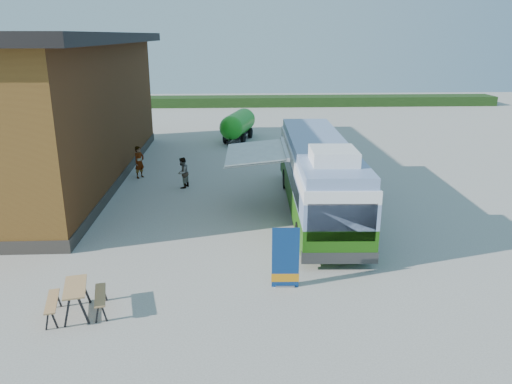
{
  "coord_description": "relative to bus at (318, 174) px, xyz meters",
  "views": [
    {
      "loc": [
        -0.67,
        -16.47,
        7.39
      ],
      "look_at": [
        0.23,
        2.47,
        1.4
      ],
      "focal_mm": 35.0,
      "sensor_mm": 36.0,
      "label": 1
    }
  ],
  "objects": [
    {
      "name": "ground",
      "position": [
        -2.95,
        -3.91,
        -1.73
      ],
      "size": [
        100.0,
        100.0,
        0.0
      ],
      "primitive_type": "plane",
      "color": "#BCB7AD",
      "rests_on": "ground"
    },
    {
      "name": "barn",
      "position": [
        -13.45,
        6.09,
        1.86
      ],
      "size": [
        9.6,
        21.2,
        7.5
      ],
      "color": "brown",
      "rests_on": "ground"
    },
    {
      "name": "hedge",
      "position": [
        5.05,
        34.09,
        -1.23
      ],
      "size": [
        40.0,
        3.0,
        1.0
      ],
      "primitive_type": "cube",
      "color": "#264419",
      "rests_on": "ground"
    },
    {
      "name": "bus",
      "position": [
        0.0,
        0.0,
        0.0
      ],
      "size": [
        2.93,
        11.88,
        3.63
      ],
      "rotation": [
        0.0,
        0.0,
        -0.04
      ],
      "color": "#276310",
      "rests_on": "ground"
    },
    {
      "name": "awning",
      "position": [
        -2.47,
        0.26,
        0.91
      ],
      "size": [
        2.73,
        4.25,
        0.51
      ],
      "rotation": [
        0.0,
        0.0,
        -0.04
      ],
      "color": "white",
      "rests_on": "ground"
    },
    {
      "name": "banner",
      "position": [
        -2.09,
        -6.72,
        -0.93
      ],
      "size": [
        0.85,
        0.2,
        1.95
      ],
      "rotation": [
        0.0,
        0.0,
        -0.04
      ],
      "color": "navy",
      "rests_on": "ground"
    },
    {
      "name": "picnic_table",
      "position": [
        -7.97,
        -8.03,
        -1.08
      ],
      "size": [
        1.8,
        1.68,
        0.88
      ],
      "rotation": [
        0.0,
        0.0,
        0.23
      ],
      "color": "tan",
      "rests_on": "ground"
    },
    {
      "name": "person_a",
      "position": [
        -8.65,
        5.87,
        -0.87
      ],
      "size": [
        0.71,
        0.75,
        1.73
      ],
      "primitive_type": "imported",
      "rotation": [
        0.0,
        0.0,
        0.94
      ],
      "color": "#999999",
      "rests_on": "ground"
    },
    {
      "name": "person_b",
      "position": [
        -6.17,
        3.91,
        -0.95
      ],
      "size": [
        0.84,
        0.93,
        1.56
      ],
      "primitive_type": "imported",
      "rotation": [
        0.0,
        0.0,
        -1.98
      ],
      "color": "#999999",
      "rests_on": "ground"
    },
    {
      "name": "slurry_tanker",
      "position": [
        -3.22,
        15.63,
        -0.54
      ],
      "size": [
        2.63,
        5.47,
        2.07
      ],
      "rotation": [
        0.0,
        0.0,
        -0.27
      ],
      "color": "#1F9E1C",
      "rests_on": "ground"
    }
  ]
}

